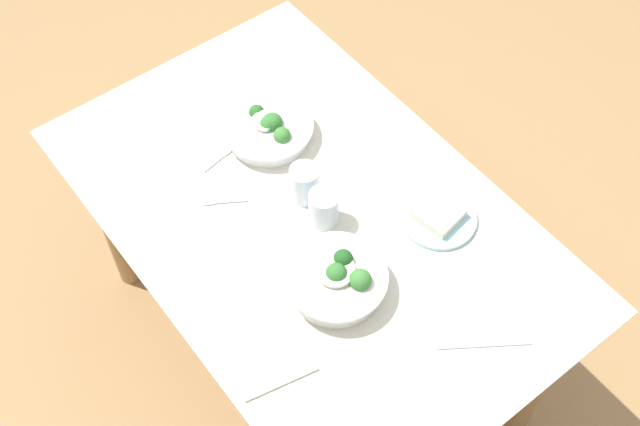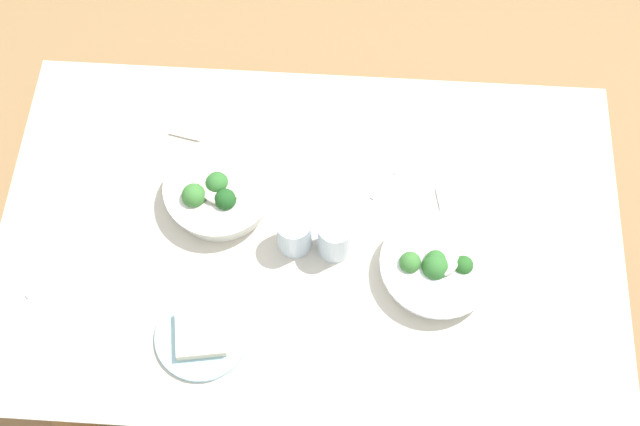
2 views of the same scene
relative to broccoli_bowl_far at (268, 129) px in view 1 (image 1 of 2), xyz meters
name	(u,v)px [view 1 (image 1 of 2)]	position (x,y,z in m)	size (l,w,h in m)	color
ground_plane	(312,343)	(0.27, -0.07, -0.75)	(6.00, 6.00, 0.00)	#9E7547
dining_table	(311,240)	(0.27, -0.07, -0.15)	(1.36, 0.86, 0.72)	beige
broccoli_bowl_far	(268,129)	(0.00, 0.00, 0.00)	(0.24, 0.24, 0.08)	white
broccoli_bowl_near	(337,280)	(0.48, -0.15, 0.01)	(0.24, 0.24, 0.09)	silver
bread_side_plate	(438,216)	(0.48, 0.17, -0.02)	(0.19, 0.19, 0.04)	#99C6D1
water_glass_center	(304,183)	(0.22, -0.04, 0.02)	(0.07, 0.07, 0.10)	silver
water_glass_side	(324,208)	(0.30, -0.05, 0.02)	(0.08, 0.08, 0.10)	silver
fork_by_far_bowl	(223,202)	(0.11, -0.22, -0.03)	(0.07, 0.10, 0.00)	#B7B7BC
fork_by_near_bowl	(219,159)	(-0.01, -0.15, -0.03)	(0.03, 0.10, 0.00)	#B7B7BC
table_knife_left	(484,345)	(0.79, 0.02, -0.03)	(0.22, 0.01, 0.00)	#B7B7BC
napkin_folded_upper	(265,349)	(0.50, -0.37, -0.03)	(0.20, 0.18, 0.01)	#B1A997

